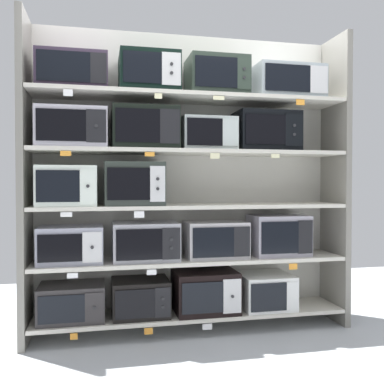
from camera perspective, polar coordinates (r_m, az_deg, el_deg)
The scene contains 42 objects.
back_panel at distance 3.68m, azimuth -0.76°, elevation 1.66°, with size 2.69×0.04×2.45m, color beige.
upright_left at distance 3.42m, azimuth -21.39°, elevation 1.61°, with size 0.05×0.43×2.45m, color gray.
upright_right at distance 3.92m, azimuth 18.54°, elevation 1.57°, with size 0.05×0.43×2.45m, color gray.
shelf_0 at distance 3.61m, azimuth -0.00°, elevation -15.86°, with size 2.49×0.43×0.03m, color beige.
microwave_0 at distance 3.50m, azimuth -15.69°, elevation -13.91°, with size 0.49×0.38×0.27m.
microwave_1 at distance 3.50m, azimuth -6.90°, elevation -13.75°, with size 0.44×0.38×0.28m.
microwave_2 at distance 3.58m, azimuth 1.74°, elevation -13.01°, with size 0.50×0.43×0.33m.
microwave_3 at distance 3.74m, azimuth 9.68°, elevation -12.81°, with size 0.43×0.42×0.28m.
price_tag_0 at distance 3.35m, azimuth -15.46°, elevation -18.05°, with size 0.05×0.00×0.05m, color orange.
price_tag_1 at distance 3.36m, azimuth -5.81°, elevation -17.97°, with size 0.06×0.00×0.05m, color orange.
price_tag_2 at distance 3.44m, azimuth 2.05°, elevation -17.50°, with size 0.08×0.00×0.05m, color white.
shelf_1 at distance 3.51m, azimuth -0.00°, elevation -9.04°, with size 2.49×0.43×0.03m, color beige.
microwave_4 at distance 3.41m, azimuth -15.82°, elevation -6.74°, with size 0.48×0.36×0.28m.
microwave_5 at distance 3.42m, azimuth -6.22°, elevation -6.53°, with size 0.51×0.38×0.30m.
microwave_6 at distance 3.52m, azimuth 3.14°, elevation -6.33°, with size 0.49×0.34×0.29m.
microwave_7 at distance 3.70m, azimuth 11.46°, elevation -5.64°, with size 0.47×0.34×0.34m.
price_tag_3 at distance 3.23m, azimuth -15.63°, elevation -10.67°, with size 0.08×0.00×0.04m, color white.
price_tag_4 at distance 3.25m, azimuth -5.41°, elevation -10.59°, with size 0.07×0.00×0.04m, color white.
price_tag_5 at distance 3.56m, azimuth 13.32°, elevation -9.63°, with size 0.07×0.00×0.05m, color orange.
shelf_2 at distance 3.46m, azimuth -0.00°, elevation -1.91°, with size 2.49×0.43×0.03m, color beige.
microwave_8 at distance 3.38m, azimuth -16.22°, elevation 0.79°, with size 0.44×0.42×0.30m.
microwave_9 at distance 3.38m, azimuth -7.76°, elevation 1.09°, with size 0.45×0.43×0.33m.
price_tag_6 at distance 3.18m, azimuth -16.40°, elevation -2.90°, with size 0.08×0.00×0.03m, color white.
price_tag_7 at distance 3.18m, azimuth -7.05°, elevation -2.99°, with size 0.07×0.00×0.05m, color white.
shelf_3 at distance 3.46m, azimuth -0.00°, elevation 5.33°, with size 2.49×0.43×0.03m, color beige.
microwave_10 at distance 3.40m, azimuth -15.61°, elevation 8.11°, with size 0.51×0.43×0.30m.
microwave_11 at distance 3.41m, azimuth -6.33°, elevation 8.34°, with size 0.51×0.41×0.32m.
microwave_12 at distance 3.50m, azimuth 2.02°, elevation 7.67°, with size 0.43×0.35×0.26m.
microwave_13 at distance 3.66m, azimuth 9.86°, elevation 7.90°, with size 0.52×0.34×0.33m.
price_tag_8 at distance 3.17m, azimuth -16.47°, elevation 4.95°, with size 0.08×0.00×0.04m, color orange.
price_tag_9 at distance 3.19m, azimuth -5.66°, elevation 5.03°, with size 0.07×0.00×0.03m, color orange.
price_tag_10 at distance 3.28m, azimuth 3.07°, elevation 4.82°, with size 0.07×0.00×0.04m, color beige.
price_tag_11 at distance 3.44m, azimuth 11.04°, elevation 4.73°, with size 0.07×0.00×0.03m, color beige.
shelf_4 at distance 3.52m, azimuth -0.00°, elevation 12.43°, with size 2.49×0.43×0.03m, color beige.
microwave_14 at distance 3.48m, azimuth -15.61°, elevation 15.09°, with size 0.52×0.34×0.28m.
microwave_15 at distance 3.50m, azimuth -5.81°, elevation 15.29°, with size 0.46×0.43×0.30m.
microwave_16 at distance 3.60m, azimuth 3.28°, elevation 14.94°, with size 0.47×0.38×0.31m.
microwave_17 at distance 3.80m, azimuth 12.44°, elevation 13.91°, with size 0.57×0.39×0.27m.
price_tag_12 at distance 3.23m, azimuth -16.18°, elevation 12.59°, with size 0.06×0.00×0.05m, color white.
price_tag_13 at distance 3.25m, azimuth -4.50°, elevation 12.64°, with size 0.06×0.00×0.04m, color beige.
price_tag_14 at distance 3.34m, azimuth 3.59°, elevation 12.41°, with size 0.09×0.00×0.03m, color beige.
price_tag_15 at distance 3.58m, azimuth 14.23°, elevation 11.51°, with size 0.07×0.00×0.04m, color orange.
Camera 1 is at (-0.72, -3.38, 1.20)m, focal length 40.05 mm.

